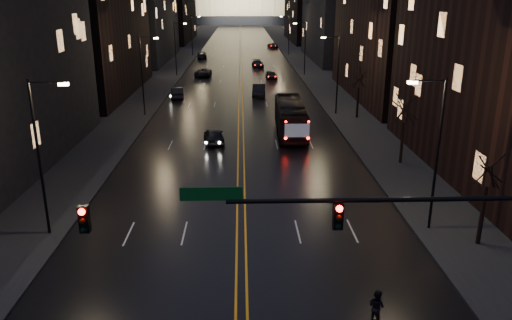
{
  "coord_description": "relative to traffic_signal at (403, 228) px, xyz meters",
  "views": [
    {
      "loc": [
        0.08,
        -16.21,
        13.07
      ],
      "look_at": [
        0.91,
        11.61,
        3.9
      ],
      "focal_mm": 35.0,
      "sensor_mm": 36.0,
      "label": 1
    }
  ],
  "objects": [
    {
      "name": "streetlamp_right_far",
      "position": [
        4.91,
        70.0,
        -0.02
      ],
      "size": [
        2.13,
        0.25,
        9.0
      ],
      "color": "black",
      "rests_on": "ground"
    },
    {
      "name": "streetlamp_left_dist",
      "position": [
        -16.72,
        100.0,
        -0.02
      ],
      "size": [
        2.13,
        0.25,
        9.0
      ],
      "color": "black",
      "rests_on": "ground"
    },
    {
      "name": "road",
      "position": [
        -5.91,
        130.0,
        -5.09
      ],
      "size": [
        20.0,
        320.0,
        0.02
      ],
      "primitive_type": "cube",
      "color": "black",
      "rests_on": "ground"
    },
    {
      "name": "building_left_dist",
      "position": [
        -26.91,
        140.0,
        6.9
      ],
      "size": [
        12.0,
        40.0,
        24.0
      ],
      "primitive_type": "cube",
      "color": "black",
      "rests_on": "ground"
    },
    {
      "name": "oncoming_car_d",
      "position": [
        -14.41,
        95.65,
        -4.35
      ],
      "size": [
        2.53,
        5.32,
        1.5
      ],
      "primitive_type": "imported",
      "rotation": [
        0.0,
        0.0,
        3.23
      ],
      "color": "black",
      "rests_on": "ground"
    },
    {
      "name": "receding_car_b",
      "position": [
        -0.87,
        66.03,
        -4.4
      ],
      "size": [
        1.9,
        4.23,
        1.41
      ],
      "primitive_type": "imported",
      "rotation": [
        0.0,
        0.0,
        0.06
      ],
      "color": "black",
      "rests_on": "ground"
    },
    {
      "name": "streetlamp_right_near",
      "position": [
        4.91,
        10.0,
        -0.02
      ],
      "size": [
        2.13,
        0.25,
        9.0
      ],
      "color": "black",
      "rests_on": "ground"
    },
    {
      "name": "pedestrian_b",
      "position": [
        -0.27,
        1.45,
        -4.33
      ],
      "size": [
        0.8,
        0.84,
        1.55
      ],
      "primitive_type": "imported",
      "rotation": [
        0.0,
        0.0,
        2.26
      ],
      "color": "black",
      "rests_on": "ground"
    },
    {
      "name": "traffic_signal",
      "position": [
        0.0,
        0.0,
        0.0
      ],
      "size": [
        17.29,
        0.45,
        7.0
      ],
      "color": "black",
      "rests_on": "ground"
    },
    {
      "name": "streetlamp_right_dist",
      "position": [
        4.91,
        100.0,
        -0.02
      ],
      "size": [
        2.13,
        0.25,
        9.0
      ],
      "color": "black",
      "rests_on": "ground"
    },
    {
      "name": "tree_right_mid",
      "position": [
        7.09,
        22.0,
        -0.58
      ],
      "size": [
        2.4,
        2.4,
        6.65
      ],
      "color": "black",
      "rests_on": "ground"
    },
    {
      "name": "receding_car_a",
      "position": [
        -3.41,
        51.45,
        -4.28
      ],
      "size": [
        2.0,
        5.1,
        1.65
      ],
      "primitive_type": "imported",
      "rotation": [
        0.0,
        0.0,
        -0.05
      ],
      "color": "black",
      "rests_on": "ground"
    },
    {
      "name": "receding_car_c",
      "position": [
        -2.64,
        80.45,
        -4.42
      ],
      "size": [
        2.4,
        4.9,
        1.37
      ],
      "primitive_type": "imported",
      "rotation": [
        0.0,
        0.0,
        0.1
      ],
      "color": "black",
      "rests_on": "ground"
    },
    {
      "name": "building_right_dist",
      "position": [
        15.09,
        140.0,
        5.9
      ],
      "size": [
        12.0,
        40.0,
        22.0
      ],
      "primitive_type": "cube",
      "color": "black",
      "rests_on": "ground"
    },
    {
      "name": "streetlamp_left_near",
      "position": [
        -16.72,
        10.0,
        -0.02
      ],
      "size": [
        2.13,
        0.25,
        9.0
      ],
      "color": "black",
      "rests_on": "ground"
    },
    {
      "name": "center_line",
      "position": [
        -5.91,
        130.0,
        -5.08
      ],
      "size": [
        0.62,
        320.0,
        0.01
      ],
      "primitive_type": "cube",
      "color": "orange",
      "rests_on": "road"
    },
    {
      "name": "oncoming_car_a",
      "position": [
        -8.41,
        28.53,
        -4.36
      ],
      "size": [
        2.28,
        4.54,
        1.48
      ],
      "primitive_type": "imported",
      "rotation": [
        0.0,
        0.0,
        3.27
      ],
      "color": "black",
      "rests_on": "ground"
    },
    {
      "name": "tree_right_far",
      "position": [
        7.09,
        38.0,
        -0.58
      ],
      "size": [
        2.4,
        2.4,
        6.65
      ],
      "color": "black",
      "rests_on": "ground"
    },
    {
      "name": "bus",
      "position": [
        -0.94,
        32.19,
        -3.49
      ],
      "size": [
        3.09,
        11.68,
        3.23
      ],
      "primitive_type": "imported",
      "rotation": [
        0.0,
        0.0,
        -0.03
      ],
      "color": "black",
      "rests_on": "ground"
    },
    {
      "name": "streetlamp_right_mid",
      "position": [
        4.91,
        40.0,
        -0.02
      ],
      "size": [
        2.13,
        0.25,
        9.0
      ],
      "color": "black",
      "rests_on": "ground"
    },
    {
      "name": "sidewalk_right",
      "position": [
        8.09,
        130.0,
        -5.02
      ],
      "size": [
        8.0,
        320.0,
        0.16
      ],
      "primitive_type": "cube",
      "color": "black",
      "rests_on": "ground"
    },
    {
      "name": "streetlamp_left_mid",
      "position": [
        -16.72,
        40.0,
        -0.02
      ],
      "size": [
        2.13,
        0.25,
        9.0
      ],
      "color": "black",
      "rests_on": "ground"
    },
    {
      "name": "sidewalk_left",
      "position": [
        -19.91,
        130.0,
        -5.02
      ],
      "size": [
        8.0,
        320.0,
        0.16
      ],
      "primitive_type": "cube",
      "color": "black",
      "rests_on": "ground"
    },
    {
      "name": "streetlamp_left_far",
      "position": [
        -16.72,
        70.0,
        -0.02
      ],
      "size": [
        2.13,
        0.25,
        9.0
      ],
      "color": "black",
      "rests_on": "ground"
    },
    {
      "name": "building_left_far",
      "position": [
        -26.91,
        92.0,
        4.9
      ],
      "size": [
        12.0,
        34.0,
        20.0
      ],
      "primitive_type": "cube",
      "color": "black",
      "rests_on": "ground"
    },
    {
      "name": "oncoming_car_b",
      "position": [
        -14.41,
        50.31,
        -4.33
      ],
      "size": [
        2.18,
        4.87,
        1.55
      ],
      "primitive_type": "imported",
      "rotation": [
        0.0,
        0.0,
        3.26
      ],
      "color": "black",
      "rests_on": "ground"
    },
    {
      "name": "oncoming_car_c",
      "position": [
        -12.27,
        69.6,
        -4.37
      ],
      "size": [
        2.82,
        5.44,
        1.46
      ],
      "primitive_type": "imported",
      "rotation": [
        0.0,
        0.0,
        3.07
      ],
      "color": "black",
      "rests_on": "ground"
    },
    {
      "name": "tree_right_near",
      "position": [
        7.09,
        8.0,
        -0.58
      ],
      "size": [
        2.4,
        2.4,
        6.65
      ],
      "color": "black",
      "rests_on": "ground"
    },
    {
      "name": "receding_car_d",
      "position": [
        2.59,
        117.88,
        -4.46
      ],
      "size": [
        2.74,
        4.89,
        1.29
      ],
      "primitive_type": "imported",
      "rotation": [
        0.0,
        0.0,
        0.13
      ],
      "color": "black",
      "rests_on": "ground"
    }
  ]
}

